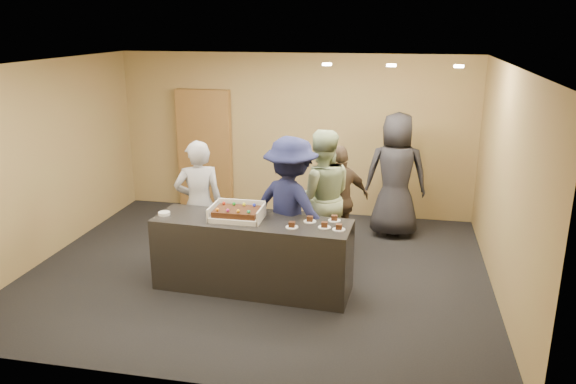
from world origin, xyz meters
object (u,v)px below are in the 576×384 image
object	(u,v)px
storage_cabinet	(205,150)
plate_stack	(164,213)
cake_box	(238,215)
person_dark_suit	(396,175)
sheet_cake	(237,212)
person_brown_extra	(340,200)
serving_counter	(253,255)
person_navy_man	(291,209)
person_sage_man	(321,197)
person_server_grey	(199,205)

from	to	relation	value
storage_cabinet	plate_stack	distance (m)	3.02
cake_box	person_dark_suit	xyz separation A→B (m)	(1.85, 2.19, 0.01)
cake_box	sheet_cake	world-z (taller)	cake_box
storage_cabinet	person_brown_extra	bearing A→B (deg)	-32.14
serving_counter	person_brown_extra	distance (m)	1.66
sheet_cake	person_navy_man	xyz separation A→B (m)	(0.58, 0.45, -0.07)
sheet_cake	person_sage_man	bearing A→B (deg)	48.15
cake_box	person_dark_suit	size ratio (longest dim) A/B	0.33
serving_counter	person_navy_man	size ratio (longest dim) A/B	1.30
serving_counter	person_navy_man	distance (m)	0.76
plate_stack	person_sage_man	bearing A→B (deg)	29.20
plate_stack	person_navy_man	xyz separation A→B (m)	(1.50, 0.48, 0.00)
sheet_cake	person_dark_suit	distance (m)	2.88
storage_cabinet	person_navy_man	size ratio (longest dim) A/B	1.13
person_sage_man	person_brown_extra	size ratio (longest dim) A/B	1.18
storage_cabinet	cake_box	world-z (taller)	storage_cabinet
cake_box	person_brown_extra	xyz separation A→B (m)	(1.10, 1.32, -0.16)
serving_counter	person_server_grey	size ratio (longest dim) A/B	1.38
person_navy_man	plate_stack	bearing A→B (deg)	44.38
cake_box	storage_cabinet	bearing A→B (deg)	116.34
person_server_grey	person_dark_suit	xyz separation A→B (m)	(2.53, 1.68, 0.09)
serving_counter	person_sage_man	size ratio (longest dim) A/B	1.30
cake_box	plate_stack	world-z (taller)	cake_box
serving_counter	storage_cabinet	distance (m)	3.42
person_sage_man	storage_cabinet	bearing A→B (deg)	-55.09
serving_counter	plate_stack	xyz separation A→B (m)	(-1.11, -0.03, 0.47)
cake_box	person_brown_extra	bearing A→B (deg)	50.40
serving_counter	person_brown_extra	xyz separation A→B (m)	(0.91, 1.35, 0.33)
person_server_grey	person_brown_extra	distance (m)	1.95
sheet_cake	person_brown_extra	world-z (taller)	person_brown_extra
plate_stack	cake_box	bearing A→B (deg)	3.07
storage_cabinet	person_dark_suit	distance (m)	3.37
sheet_cake	person_dark_suit	world-z (taller)	person_dark_suit
person_sage_man	cake_box	bearing A→B (deg)	32.49
serving_counter	sheet_cake	distance (m)	0.58
person_sage_man	person_navy_man	size ratio (longest dim) A/B	1.00
cake_box	sheet_cake	size ratio (longest dim) A/B	1.18
cake_box	person_navy_man	size ratio (longest dim) A/B	0.34
person_server_grey	plate_stack	bearing A→B (deg)	43.12
serving_counter	person_dark_suit	xyz separation A→B (m)	(1.66, 2.21, 0.51)
cake_box	sheet_cake	distance (m)	0.06
storage_cabinet	sheet_cake	world-z (taller)	storage_cabinet
storage_cabinet	person_brown_extra	xyz separation A→B (m)	(2.54, -1.60, -0.26)
storage_cabinet	person_navy_man	world-z (taller)	storage_cabinet
storage_cabinet	cake_box	size ratio (longest dim) A/B	3.34
plate_stack	person_sage_man	world-z (taller)	person_sage_man
person_brown_extra	person_server_grey	bearing A→B (deg)	-11.09
person_dark_suit	plate_stack	bearing A→B (deg)	35.76
sheet_cake	person_dark_suit	bearing A→B (deg)	50.12
person_navy_man	person_dark_suit	bearing A→B (deg)	-99.12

